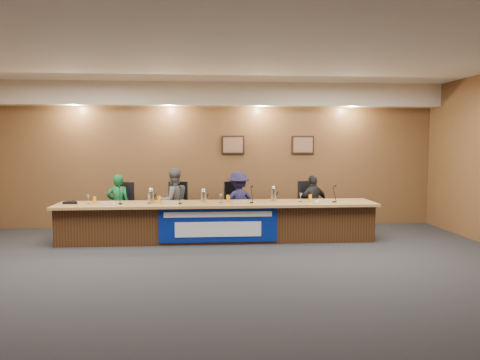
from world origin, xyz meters
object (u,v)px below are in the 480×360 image
object	(u,v)px
panelist_b	(174,201)
panelist_d	(313,204)
office_chair_d	(312,209)
carafe_right	(273,195)
carafe_left	(151,197)
carafe_mid	(204,197)
office_chair_c	(238,210)
banner	(218,225)
speakerphone	(71,202)
panelist_a	(118,205)
panelist_c	(238,203)
dais_body	(218,223)
office_chair_b	(174,211)
office_chair_a	(119,211)

from	to	relation	value
panelist_b	panelist_d	world-z (taller)	panelist_b
office_chair_d	carafe_right	xyz separation A→B (m)	(-0.95, -0.73, 0.40)
carafe_left	carafe_right	size ratio (longest dim) A/B	0.92
carafe_mid	office_chair_c	bearing A→B (deg)	47.66
banner	speakerphone	bearing A→B (deg)	171.49
carafe_mid	panelist_a	bearing A→B (deg)	158.30
panelist_c	office_chair_d	distance (m)	1.60
dais_body	banner	size ratio (longest dim) A/B	2.73
panelist_c	dais_body	bearing A→B (deg)	40.16
office_chair_d	carafe_mid	world-z (taller)	carafe_mid
office_chair_b	office_chair_d	size ratio (longest dim) A/B	1.00
panelist_c	office_chair_c	xyz separation A→B (m)	(0.00, 0.10, -0.17)
office_chair_c	speakerphone	bearing A→B (deg)	169.00
banner	office_chair_c	size ratio (longest dim) A/B	4.58
panelist_c	office_chair_b	xyz separation A→B (m)	(-1.35, 0.10, -0.17)
panelist_b	carafe_right	size ratio (longest dim) A/B	5.41
banner	panelist_c	bearing A→B (deg)	67.35
banner	office_chair_d	size ratio (longest dim) A/B	4.58
dais_body	office_chair_b	xyz separation A→B (m)	(-0.89, 0.78, 0.13)
office_chair_b	carafe_left	size ratio (longest dim) A/B	2.05
dais_body	panelist_c	distance (m)	0.87
panelist_a	panelist_d	size ratio (longest dim) A/B	1.03
panelist_c	office_chair_a	world-z (taller)	panelist_c
panelist_c	panelist_d	world-z (taller)	panelist_c
office_chair_a	panelist_a	bearing A→B (deg)	-65.79
banner	panelist_b	distance (m)	1.44
panelist_b	panelist_d	size ratio (longest dim) A/B	1.13
carafe_left	office_chair_d	bearing A→B (deg)	13.62
banner	speakerphone	world-z (taller)	speakerphone
panelist_a	speakerphone	world-z (taller)	panelist_a
office_chair_b	panelist_d	bearing A→B (deg)	19.03
office_chair_a	carafe_mid	bearing A→B (deg)	-0.26
carafe_left	office_chair_b	bearing A→B (deg)	64.63
dais_body	panelist_c	world-z (taller)	panelist_c
office_chair_c	carafe_mid	xyz separation A→B (m)	(-0.72, -0.80, 0.38)
panelist_b	carafe_left	distance (m)	0.82
carafe_left	panelist_a	bearing A→B (deg)	136.67
office_chair_d	panelist_c	bearing A→B (deg)	162.26
panelist_d	speakerphone	bearing A→B (deg)	-13.13
office_chair_d	speakerphone	world-z (taller)	speakerphone
panelist_b	speakerphone	bearing A→B (deg)	-3.51
carafe_right	carafe_left	bearing A→B (deg)	-178.29
panelist_c	carafe_right	bearing A→B (deg)	119.65
panelist_d	office_chair_b	size ratio (longest dim) A/B	2.54
panelist_a	office_chair_d	size ratio (longest dim) A/B	2.63
office_chair_a	carafe_right	distance (m)	3.23
speakerphone	office_chair_a	bearing A→B (deg)	45.92
dais_body	office_chair_d	size ratio (longest dim) A/B	12.50
office_chair_b	office_chair_d	bearing A→B (deg)	20.98
dais_body	carafe_mid	xyz separation A→B (m)	(-0.27, -0.02, 0.51)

